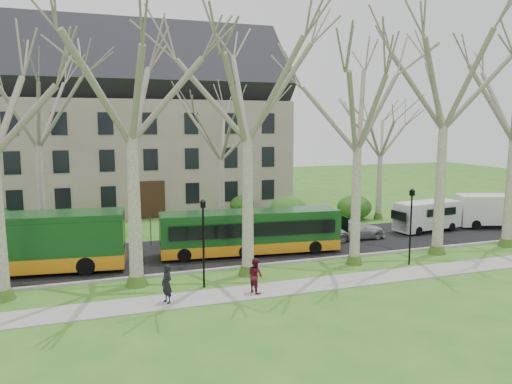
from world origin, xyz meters
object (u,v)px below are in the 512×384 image
pedestrian_a (167,284)px  pedestrian_b (255,275)px  bus_follow (250,232)px  van_a (427,216)px  sedan (353,229)px  van_b (495,211)px

pedestrian_a → pedestrian_b: bearing=64.9°
pedestrian_b → bus_follow: bearing=-36.4°
van_a → sedan: bearing=176.8°
van_a → van_b: 5.94m
van_b → bus_follow: bearing=-156.9°
bus_follow → pedestrian_a: bearing=-126.5°
bus_follow → van_b: 20.41m
van_b → pedestrian_a: bearing=-143.5°
sedan → van_a: 6.47m
bus_follow → van_a: (14.45, 1.75, -0.26)m
bus_follow → van_b: bus_follow is taller
van_b → van_a: bearing=-165.0°
pedestrian_a → pedestrian_b: pedestrian_a is taller
pedestrian_a → pedestrian_b: 4.17m
van_b → pedestrian_a: van_b is taller
bus_follow → pedestrian_b: (-2.06, -6.86, -0.53)m
bus_follow → van_a: bus_follow is taller
van_b → pedestrian_a: 27.82m
van_b → pedestrian_b: 23.86m
bus_follow → sedan: size_ratio=2.40×
sedan → van_b: bearing=-91.5°
van_a → pedestrian_b: (-16.51, -8.60, -0.27)m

